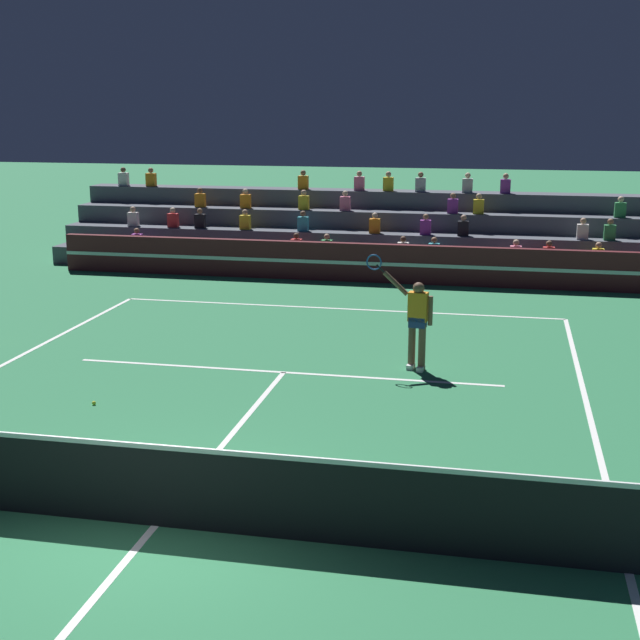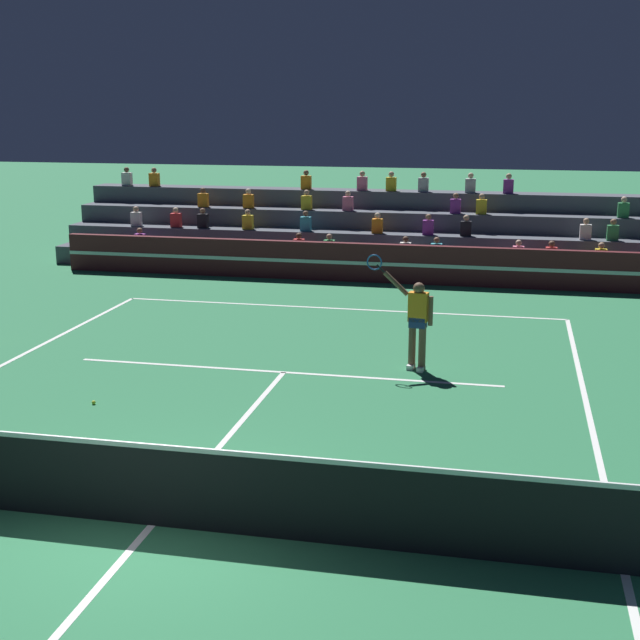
% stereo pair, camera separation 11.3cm
% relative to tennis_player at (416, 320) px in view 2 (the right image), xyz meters
% --- Properties ---
extents(ground_plane, '(120.00, 120.00, 0.00)m').
position_rel_tennis_player_xyz_m(ground_plane, '(-2.42, -7.15, -0.98)').
color(ground_plane, '#2D7A4C').
extents(court_lines, '(11.10, 23.90, 0.01)m').
position_rel_tennis_player_xyz_m(court_lines, '(-2.42, -7.15, -0.97)').
color(court_lines, white).
rests_on(court_lines, ground).
extents(tennis_net, '(12.00, 0.10, 1.10)m').
position_rel_tennis_player_xyz_m(tennis_net, '(-2.42, -7.15, -0.43)').
color(tennis_net, black).
rests_on(tennis_net, ground).
extents(sponsor_banner_wall, '(18.00, 0.26, 1.10)m').
position_rel_tennis_player_xyz_m(sponsor_banner_wall, '(-2.42, 8.26, -0.43)').
color(sponsor_banner_wall, '#51191E').
rests_on(sponsor_banner_wall, ground).
extents(bleacher_stand, '(19.96, 3.80, 2.83)m').
position_rel_tennis_player_xyz_m(bleacher_stand, '(-2.41, 11.43, -0.14)').
color(bleacher_stand, '#4C515B').
rests_on(bleacher_stand, ground).
extents(tennis_player, '(1.37, 0.40, 2.25)m').
position_rel_tennis_player_xyz_m(tennis_player, '(0.00, 0.00, 0.00)').
color(tennis_player, brown).
rests_on(tennis_player, ground).
extents(tennis_ball, '(0.07, 0.07, 0.07)m').
position_rel_tennis_player_xyz_m(tennis_ball, '(-5.13, -3.19, -0.94)').
color(tennis_ball, '#C6DB33').
rests_on(tennis_ball, ground).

